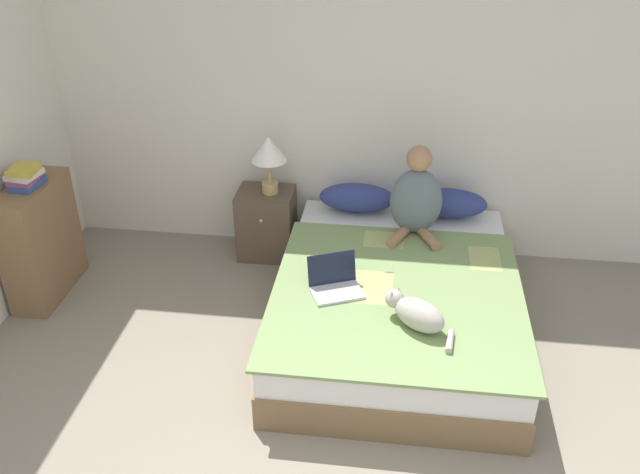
% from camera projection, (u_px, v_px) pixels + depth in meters
% --- Properties ---
extents(wall_back, '(5.79, 0.05, 2.55)m').
position_uv_depth(wall_back, '(365.00, 95.00, 5.00)').
color(wall_back, beige).
rests_on(wall_back, ground_plane).
extents(bed, '(1.58, 2.09, 0.44)m').
position_uv_depth(bed, '(396.00, 303.00, 4.54)').
color(bed, brown).
rests_on(bed, ground_plane).
extents(pillow_near, '(0.58, 0.28, 0.21)m').
position_uv_depth(pillow_near, '(357.00, 198.00, 5.18)').
color(pillow_near, navy).
rests_on(pillow_near, bed).
extents(pillow_far, '(0.58, 0.28, 0.21)m').
position_uv_depth(pillow_far, '(448.00, 203.00, 5.10)').
color(pillow_far, navy).
rests_on(pillow_far, bed).
extents(person_sitting, '(0.38, 0.37, 0.67)m').
position_uv_depth(person_sitting, '(416.00, 198.00, 4.78)').
color(person_sitting, slate).
rests_on(person_sitting, bed).
extents(cat_tabby, '(0.41, 0.39, 0.18)m').
position_uv_depth(cat_tabby, '(417.00, 313.00, 3.92)').
color(cat_tabby, '#A8A399').
rests_on(cat_tabby, bed).
extents(laptop_open, '(0.39, 0.35, 0.22)m').
position_uv_depth(laptop_open, '(335.00, 284.00, 4.26)').
color(laptop_open, '#B7B7BC').
rests_on(laptop_open, bed).
extents(nightstand, '(0.43, 0.38, 0.56)m').
position_uv_depth(nightstand, '(266.00, 223.00, 5.37)').
color(nightstand, brown).
rests_on(nightstand, ground_plane).
extents(table_lamp, '(0.27, 0.27, 0.46)m').
position_uv_depth(table_lamp, '(269.00, 152.00, 5.05)').
color(table_lamp, tan).
rests_on(table_lamp, nightstand).
extents(bookshelf, '(0.27, 0.69, 0.86)m').
position_uv_depth(bookshelf, '(40.00, 241.00, 4.84)').
color(bookshelf, brown).
rests_on(bookshelf, ground_plane).
extents(book_stack_top, '(0.21, 0.25, 0.15)m').
position_uv_depth(book_stack_top, '(25.00, 177.00, 4.58)').
color(book_stack_top, '#334C8E').
rests_on(book_stack_top, bookshelf).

